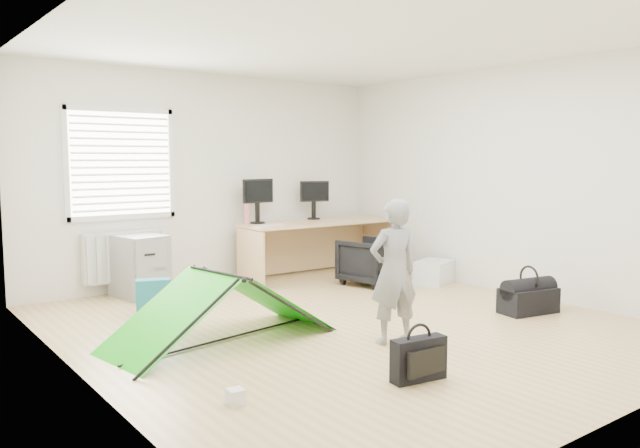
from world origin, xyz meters
TOP-DOWN VIEW (x-y plane):
  - ground at (0.00, 0.00)m, footprint 5.50×5.50m
  - back_wall at (0.00, 2.75)m, footprint 5.00×0.02m
  - window at (-1.20, 2.71)m, footprint 1.20×0.06m
  - radiator at (-1.20, 2.67)m, footprint 1.00×0.12m
  - desk at (1.32, 2.19)m, footprint 2.22×0.76m
  - filing_cabinet at (-1.14, 2.39)m, footprint 0.58×0.71m
  - monitor_left at (0.53, 2.49)m, footprint 0.46×0.11m
  - monitor_right at (1.47, 2.49)m, footprint 0.42×0.23m
  - keyboard at (0.44, 2.08)m, footprint 0.46×0.27m
  - thermos at (0.36, 2.47)m, footprint 0.09×0.09m
  - office_chair at (1.48, 1.31)m, footprint 0.77×0.78m
  - person at (-0.06, -0.73)m, footprint 0.52×0.40m
  - kite at (-1.24, 0.21)m, footprint 2.09×1.17m
  - storage_crate at (2.18, 0.84)m, footprint 0.63×0.53m
  - tote_bag at (-1.41, 1.32)m, footprint 0.37×0.26m
  - laptop_bag at (-0.56, -1.53)m, footprint 0.44×0.19m
  - white_box at (-1.84, -1.12)m, footprint 0.11×0.11m
  - duffel_bag at (1.81, -0.82)m, footprint 0.65×0.41m

SIDE VIEW (x-z plane):
  - ground at x=0.00m, z-range 0.00..0.00m
  - white_box at x=-1.84m, z-range 0.00..0.10m
  - duffel_bag at x=1.81m, z-range 0.00..0.26m
  - storage_crate at x=2.18m, z-range 0.00..0.30m
  - laptop_bag at x=-0.56m, z-range 0.00..0.32m
  - tote_bag at x=-1.41m, z-range 0.00..0.40m
  - office_chair at x=1.48m, z-range 0.00..0.60m
  - kite at x=-1.24m, z-range 0.00..0.61m
  - filing_cabinet at x=-1.14m, z-range 0.00..0.73m
  - desk at x=1.32m, z-range 0.00..0.75m
  - radiator at x=-1.20m, z-range 0.15..0.75m
  - person at x=-0.06m, z-range 0.00..1.27m
  - keyboard at x=0.44m, z-range 0.75..0.77m
  - thermos at x=0.36m, z-range 0.75..1.02m
  - monitor_right at x=1.47m, z-range 0.75..1.15m
  - monitor_left at x=0.53m, z-range 0.75..1.18m
  - back_wall at x=0.00m, z-range 0.00..2.70m
  - window at x=-1.20m, z-range 0.95..2.15m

